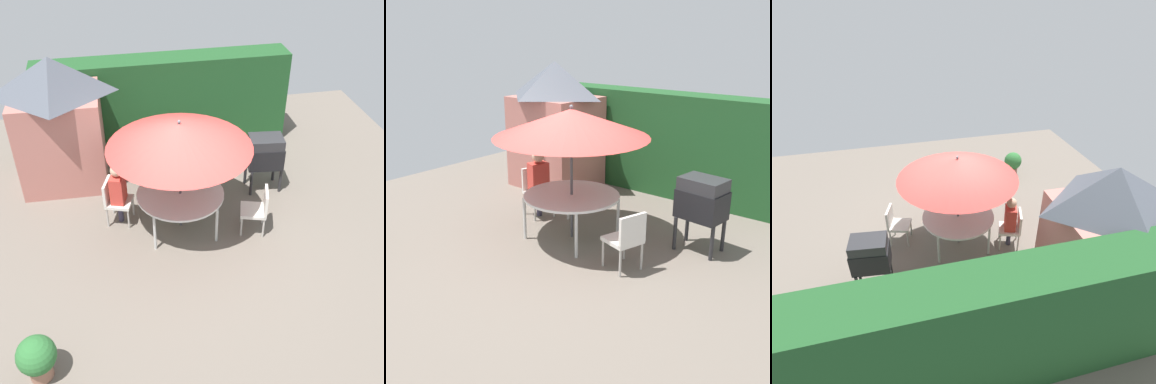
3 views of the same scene
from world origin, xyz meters
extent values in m
plane|color=#6B6056|center=(0.00, 0.00, 0.00)|extent=(11.00, 11.00, 0.00)
cube|color=#1E4C23|center=(0.00, 3.50, 1.06)|extent=(5.65, 0.74, 2.13)
cube|color=#B26B60|center=(-2.27, 2.39, 0.99)|extent=(1.71, 1.48, 1.98)
pyramid|color=#4C515B|center=(-2.27, 2.39, 2.35)|extent=(1.82, 1.57, 0.74)
cube|color=brown|center=(-2.25, 3.11, 0.77)|extent=(0.70, 0.05, 1.55)
cylinder|color=white|center=(-0.16, 0.42, 0.74)|extent=(1.59, 1.59, 0.04)
cylinder|color=beige|center=(-0.72, -0.14, 0.36)|extent=(0.05, 0.05, 0.72)
cylinder|color=beige|center=(0.39, -0.14, 0.36)|extent=(0.05, 0.05, 0.72)
cylinder|color=beige|center=(-0.72, 0.97, 0.36)|extent=(0.05, 0.05, 0.72)
cylinder|color=beige|center=(0.39, 0.97, 0.36)|extent=(0.05, 0.05, 0.72)
cylinder|color=#4C4C51|center=(-0.16, 0.42, 1.08)|extent=(0.04, 0.04, 2.17)
cone|color=#B73833|center=(-0.16, 0.42, 1.95)|extent=(2.50, 2.50, 0.45)
sphere|color=#4C4C51|center=(-0.16, 0.42, 2.20)|extent=(0.06, 0.06, 0.06)
cube|color=black|center=(1.72, 1.30, 0.78)|extent=(0.75, 0.57, 0.45)
cube|color=#2B2B2E|center=(1.72, 1.30, 1.10)|extent=(0.71, 0.55, 0.20)
cylinder|color=#262628|center=(1.41, 1.09, 0.28)|extent=(0.06, 0.06, 0.55)
cylinder|color=#262628|center=(2.03, 1.09, 0.28)|extent=(0.06, 0.06, 0.55)
cylinder|color=#262628|center=(1.41, 1.51, 0.28)|extent=(0.06, 0.06, 0.55)
cylinder|color=#262628|center=(2.03, 1.51, 0.28)|extent=(0.06, 0.06, 0.55)
cube|color=silver|center=(-1.26, 0.77, 0.45)|extent=(0.58, 0.58, 0.06)
cube|color=silver|center=(-1.46, 0.84, 0.68)|extent=(0.19, 0.45, 0.45)
cylinder|color=#AFABA3|center=(-1.39, 1.02, 0.23)|extent=(0.04, 0.04, 0.45)
cylinder|color=#AFABA3|center=(-1.51, 0.64, 0.23)|extent=(0.04, 0.04, 0.45)
cylinder|color=#AFABA3|center=(-1.01, 0.90, 0.23)|extent=(0.04, 0.04, 0.45)
cylinder|color=#AFABA3|center=(-1.13, 0.52, 0.23)|extent=(0.04, 0.04, 0.45)
cube|color=silver|center=(1.12, 0.04, 0.45)|extent=(0.57, 0.57, 0.06)
cube|color=silver|center=(1.32, -0.02, 0.68)|extent=(0.18, 0.46, 0.45)
cylinder|color=#AFABA3|center=(1.25, -0.21, 0.23)|extent=(0.04, 0.04, 0.45)
cylinder|color=#AFABA3|center=(1.36, 0.18, 0.23)|extent=(0.04, 0.04, 0.45)
cylinder|color=#AFABA3|center=(0.87, -0.09, 0.23)|extent=(0.04, 0.04, 0.45)
cylinder|color=#AFABA3|center=(0.98, 0.29, 0.23)|extent=(0.04, 0.04, 0.45)
cylinder|color=#936651|center=(-2.57, -2.33, 0.11)|extent=(0.32, 0.32, 0.23)
sphere|color=#2D6B33|center=(-2.57, -2.33, 0.46)|extent=(0.53, 0.53, 0.53)
cube|color=#CC3D33|center=(-1.26, 0.77, 0.76)|extent=(0.33, 0.40, 0.55)
sphere|color=tan|center=(-1.26, 0.77, 1.15)|extent=(0.22, 0.22, 0.22)
cylinder|color=#383347|center=(-1.26, 0.77, 0.24)|extent=(0.10, 0.10, 0.48)
camera|label=1|loc=(-1.28, -6.38, 5.88)|focal=44.50mm
camera|label=2|loc=(4.53, -5.15, 3.32)|focal=43.86mm
camera|label=3|loc=(1.10, 5.97, 5.03)|focal=30.00mm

